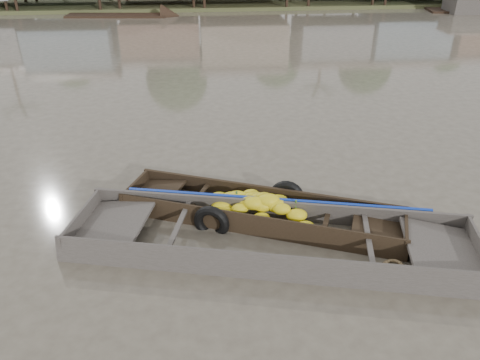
{
  "coord_description": "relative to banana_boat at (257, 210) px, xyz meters",
  "views": [
    {
      "loc": [
        -1.21,
        -7.86,
        5.59
      ],
      "look_at": [
        -0.4,
        0.77,
        0.8
      ],
      "focal_mm": 35.0,
      "sensor_mm": 36.0,
      "label": 1
    }
  ],
  "objects": [
    {
      "name": "ground",
      "position": [
        0.05,
        -0.53,
        -0.18
      ],
      "size": [
        120.0,
        120.0,
        0.0
      ],
      "primitive_type": "plane",
      "color": "#4F493D",
      "rests_on": "ground"
    },
    {
      "name": "banana_boat",
      "position": [
        0.0,
        0.0,
        0.0
      ],
      "size": [
        6.13,
        3.58,
        0.84
      ],
      "rotation": [
        0.0,
        0.0,
        -0.38
      ],
      "color": "black",
      "rests_on": "ground"
    },
    {
      "name": "viewer_boat",
      "position": [
        0.15,
        -1.05,
        -0.11
      ],
      "size": [
        8.14,
        3.8,
        0.63
      ],
      "rotation": [
        0.0,
        0.0,
        -0.23
      ],
      "color": "#3C3632",
      "rests_on": "ground"
    },
    {
      "name": "distant_boats",
      "position": [
        13.72,
        23.59,
        0.05
      ],
      "size": [
        47.08,
        15.42,
        1.38
      ],
      "color": "black",
      "rests_on": "ground"
    }
  ]
}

